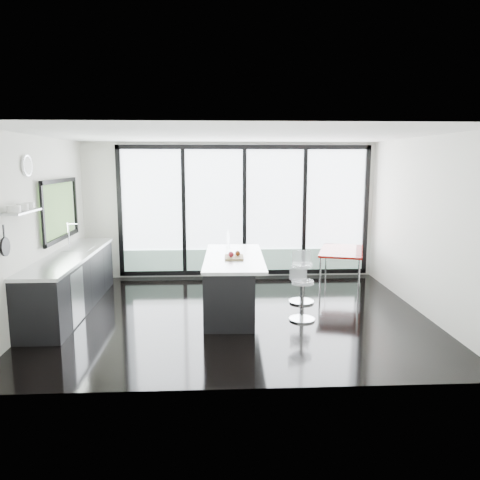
{
  "coord_description": "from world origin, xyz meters",
  "views": [
    {
      "loc": [
        -0.27,
        -7.17,
        2.41
      ],
      "look_at": [
        0.1,
        0.3,
        1.15
      ],
      "focal_mm": 35.0,
      "sensor_mm": 36.0,
      "label": 1
    }
  ],
  "objects": [
    {
      "name": "floor",
      "position": [
        0.0,
        0.0,
        0.0
      ],
      "size": [
        6.0,
        5.0,
        0.0
      ],
      "primitive_type": "cube",
      "color": "black",
      "rests_on": "ground"
    },
    {
      "name": "wall_front",
      "position": [
        0.0,
        -2.5,
        1.4
      ],
      "size": [
        6.0,
        0.0,
        2.8
      ],
      "primitive_type": "cube",
      "color": "silver",
      "rests_on": "ground"
    },
    {
      "name": "ceiling",
      "position": [
        0.0,
        0.0,
        2.8
      ],
      "size": [
        6.0,
        5.0,
        0.0
      ],
      "primitive_type": "cube",
      "color": "white",
      "rests_on": "wall_back"
    },
    {
      "name": "red_table",
      "position": [
        2.12,
        1.52,
        0.37
      ],
      "size": [
        1.16,
        1.54,
        0.73
      ],
      "primitive_type": "cube",
      "rotation": [
        0.0,
        0.0,
        -0.31
      ],
      "color": "maroon",
      "rests_on": "floor"
    },
    {
      "name": "wall_back",
      "position": [
        0.27,
        2.47,
        1.27
      ],
      "size": [
        6.0,
        0.09,
        2.8
      ],
      "color": "silver",
      "rests_on": "ground"
    },
    {
      "name": "bar_stool_far",
      "position": [
        1.18,
        0.56,
        0.34
      ],
      "size": [
        0.46,
        0.46,
        0.69
      ],
      "primitive_type": "cylinder",
      "rotation": [
        0.0,
        0.0,
        -0.06
      ],
      "color": "silver",
      "rests_on": "floor"
    },
    {
      "name": "wall_left",
      "position": [
        -2.97,
        0.27,
        1.56
      ],
      "size": [
        0.26,
        5.0,
        2.8
      ],
      "color": "silver",
      "rests_on": "ground"
    },
    {
      "name": "island",
      "position": [
        -0.07,
        0.2,
        0.46
      ],
      "size": [
        1.0,
        2.24,
        1.18
      ],
      "color": "black",
      "rests_on": "floor"
    },
    {
      "name": "bar_stool_near",
      "position": [
        1.02,
        -0.34,
        0.31
      ],
      "size": [
        0.51,
        0.51,
        0.63
      ],
      "primitive_type": "cylinder",
      "rotation": [
        0.0,
        0.0,
        0.37
      ],
      "color": "silver",
      "rests_on": "floor"
    },
    {
      "name": "wall_right",
      "position": [
        3.0,
        0.0,
        1.4
      ],
      "size": [
        0.0,
        5.0,
        2.8
      ],
      "primitive_type": "cube",
      "color": "silver",
      "rests_on": "ground"
    },
    {
      "name": "counter_cabinets",
      "position": [
        -2.67,
        0.4,
        0.46
      ],
      "size": [
        0.69,
        3.24,
        1.36
      ],
      "color": "black",
      "rests_on": "floor"
    }
  ]
}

